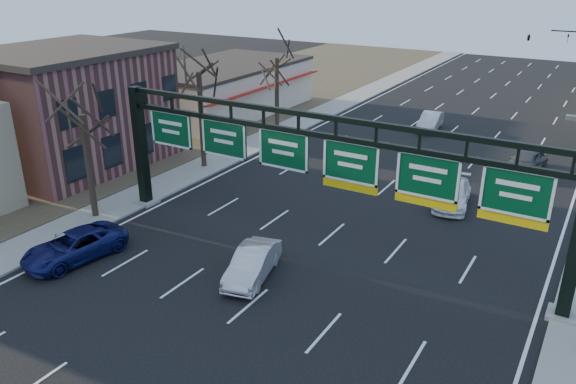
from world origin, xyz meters
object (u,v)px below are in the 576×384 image
Objects in this scene: sign_gantry at (319,165)px; car_white_wagon at (452,194)px; car_blue_suv at (74,246)px; car_silver_sedan at (252,264)px.

sign_gantry is 5.11× the size of car_white_wagon.
car_white_wagon is (14.20, 16.33, -0.02)m from car_blue_suv.
sign_gantry is 12.72m from car_blue_suv.
sign_gantry is 5.65× the size of car_silver_sedan.
car_blue_suv is 9.09m from car_silver_sedan.
car_silver_sedan is 0.90× the size of car_white_wagon.
car_silver_sedan is (8.56, 3.06, 0.00)m from car_blue_suv.
car_white_wagon is at bearing 65.33° from sign_gantry.
car_white_wagon is at bearing 58.01° from car_blue_suv.
car_silver_sedan reaches higher than car_blue_suv.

